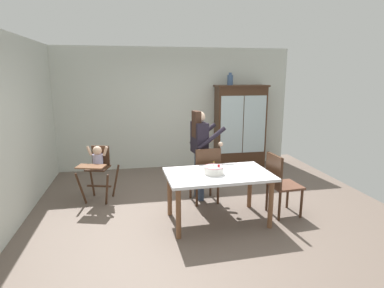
% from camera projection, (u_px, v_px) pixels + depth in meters
% --- Properties ---
extents(ground_plane, '(6.24, 6.24, 0.00)m').
position_uv_depth(ground_plane, '(199.00, 213.00, 4.90)').
color(ground_plane, '#66564C').
extents(wall_back, '(5.32, 0.06, 2.70)m').
position_uv_depth(wall_back, '(175.00, 109.00, 7.13)').
color(wall_back, silver).
rests_on(wall_back, ground_plane).
extents(wall_left, '(0.06, 5.32, 2.70)m').
position_uv_depth(wall_left, '(4.00, 134.00, 4.12)').
color(wall_left, silver).
rests_on(wall_left, ground_plane).
extents(china_cabinet, '(1.19, 0.48, 1.88)m').
position_uv_depth(china_cabinet, '(240.00, 126.00, 7.23)').
color(china_cabinet, '#422819').
rests_on(china_cabinet, ground_plane).
extents(ceramic_vase, '(0.13, 0.13, 0.27)m').
position_uv_depth(ceramic_vase, '(230.00, 80.00, 6.96)').
color(ceramic_vase, '#3D567F').
rests_on(ceramic_vase, china_cabinet).
extents(high_chair_with_toddler, '(0.71, 0.79, 0.95)m').
position_uv_depth(high_chair_with_toddler, '(98.00, 163.00, 5.27)').
color(high_chair_with_toddler, '#422819').
rests_on(high_chair_with_toddler, ground_plane).
extents(adult_person, '(0.55, 0.54, 1.53)m').
position_uv_depth(adult_person, '(200.00, 144.00, 5.28)').
color(adult_person, '#33425B').
rests_on(adult_person, ground_plane).
extents(dining_table, '(1.52, 0.96, 0.74)m').
position_uv_depth(dining_table, '(218.00, 179.00, 4.50)').
color(dining_table, silver).
rests_on(dining_table, ground_plane).
extents(birthday_cake, '(0.28, 0.28, 0.19)m').
position_uv_depth(birthday_cake, '(214.00, 170.00, 4.44)').
color(birthday_cake, white).
rests_on(birthday_cake, dining_table).
extents(dining_chair_far_side, '(0.48, 0.48, 0.96)m').
position_uv_depth(dining_chair_far_side, '(206.00, 171.00, 5.16)').
color(dining_chair_far_side, '#422819').
rests_on(dining_chair_far_side, ground_plane).
extents(dining_chair_right_end, '(0.48, 0.48, 0.96)m').
position_uv_depth(dining_chair_right_end, '(279.00, 180.00, 4.73)').
color(dining_chair_right_end, '#422819').
rests_on(dining_chair_right_end, ground_plane).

